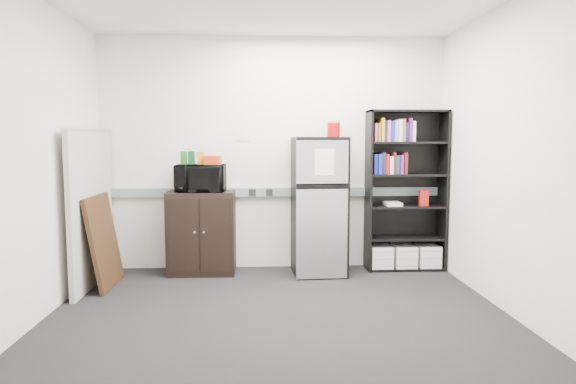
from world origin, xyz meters
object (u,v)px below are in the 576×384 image
object	(u,v)px
bookshelf	(405,192)
cabinet	(202,232)
cubicle_partition	(92,208)
microwave	(201,178)
refrigerator	(319,206)

from	to	relation	value
bookshelf	cabinet	size ratio (longest dim) A/B	1.98
cubicle_partition	microwave	size ratio (longest dim) A/B	2.98
cubicle_partition	microwave	world-z (taller)	cubicle_partition
microwave	cubicle_partition	bearing A→B (deg)	-158.36
bookshelf	refrigerator	world-z (taller)	bookshelf
cubicle_partition	bookshelf	bearing A→B (deg)	8.06
bookshelf	microwave	size ratio (longest dim) A/B	3.40
cubicle_partition	refrigerator	bearing A→B (deg)	8.07
cabinet	refrigerator	xyz separation A→B (m)	(1.32, -0.08, 0.30)
cabinet	microwave	distance (m)	0.62
cabinet	refrigerator	size ratio (longest dim) A/B	0.61
cubicle_partition	microwave	distance (m)	1.18
cabinet	microwave	world-z (taller)	microwave
bookshelf	cubicle_partition	distance (m)	3.46
refrigerator	microwave	bearing A→B (deg)	174.05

